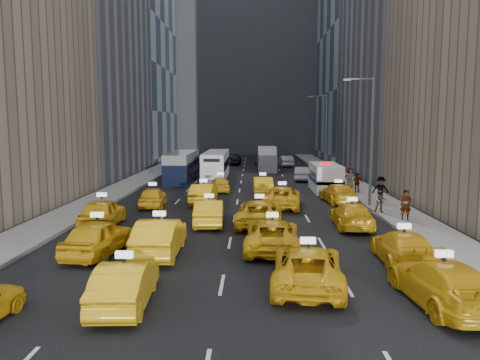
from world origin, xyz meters
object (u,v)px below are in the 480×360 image
object	(u,v)px
nypd_van	(325,178)
box_truck	(267,159)
pedestrian_0	(406,205)
taxi_1	(125,283)
city_bus	(216,165)
taxi_3	(442,283)
taxi_2	(307,266)
double_decker	(182,167)

from	to	relation	value
nypd_van	box_truck	xyz separation A→B (m)	(-4.48, 17.30, 0.30)
nypd_van	pedestrian_0	world-z (taller)	nypd_van
taxi_1	city_bus	size ratio (longest dim) A/B	0.40
taxi_1	taxi_3	distance (m)	10.19
nypd_van	city_bus	distance (m)	13.94
box_truck	pedestrian_0	distance (m)	30.95
taxi_3	pedestrian_0	size ratio (longest dim) A/B	2.87
taxi_2	taxi_3	size ratio (longest dim) A/B	1.03
nypd_van	taxi_1	bearing A→B (deg)	-107.32
taxi_1	taxi_2	bearing A→B (deg)	-165.62
taxi_3	double_decker	world-z (taller)	double_decker
nypd_van	city_bus	world-z (taller)	city_bus
nypd_van	city_bus	size ratio (longest dim) A/B	0.54
taxi_2	box_truck	xyz separation A→B (m)	(-0.13, 41.28, 0.70)
taxi_3	nypd_van	xyz separation A→B (m)	(0.22, 25.63, 0.40)
double_decker	pedestrian_0	size ratio (longest dim) A/B	5.58
taxi_1	box_truck	world-z (taller)	box_truck
nypd_van	taxi_3	bearing A→B (deg)	-85.91
taxi_2	double_decker	distance (m)	31.99
taxi_1	double_decker	size ratio (longest dim) A/B	0.44
nypd_van	box_truck	world-z (taller)	box_truck
taxi_2	pedestrian_0	distance (m)	13.26
taxi_2	nypd_van	xyz separation A→B (m)	(4.35, 23.98, 0.40)
taxi_2	nypd_van	world-z (taller)	nypd_van
double_decker	pedestrian_0	world-z (taller)	double_decker
city_bus	box_truck	world-z (taller)	box_truck
taxi_2	box_truck	size ratio (longest dim) A/B	0.81
taxi_1	city_bus	world-z (taller)	city_bus
taxi_3	pedestrian_0	world-z (taller)	pedestrian_0
taxi_1	taxi_3	bearing A→B (deg)	178.36
taxi_2	city_bus	distance (m)	34.00
taxi_2	nypd_van	size ratio (longest dim) A/B	0.88
taxi_2	city_bus	bearing A→B (deg)	-74.14
taxi_3	city_bus	xyz separation A→B (m)	(-9.98, 35.13, 0.65)
taxi_1	nypd_van	xyz separation A→B (m)	(10.41, 25.89, 0.41)
taxi_3	box_truck	bearing A→B (deg)	-89.43
taxi_2	box_truck	world-z (taller)	box_truck
taxi_2	box_truck	distance (m)	41.28
nypd_van	pedestrian_0	xyz separation A→B (m)	(2.76, -12.79, -0.10)
city_bus	box_truck	size ratio (longest dim) A/B	1.70
taxi_3	taxi_1	bearing A→B (deg)	-3.60
box_truck	pedestrian_0	size ratio (longest dim) A/B	3.67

